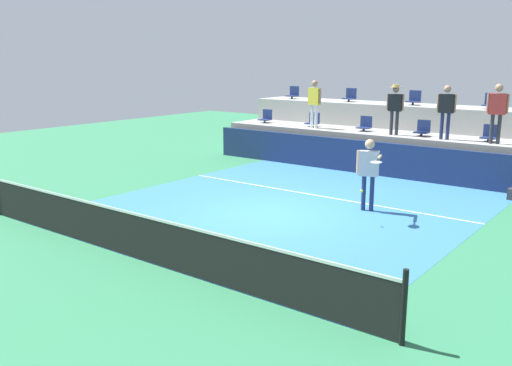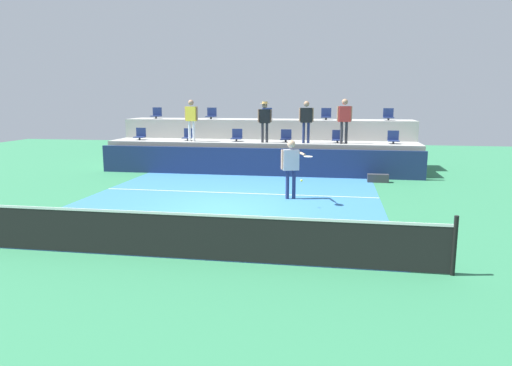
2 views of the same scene
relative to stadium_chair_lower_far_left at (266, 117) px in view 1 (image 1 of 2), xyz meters
The scene contains 22 objects.
ground_plane 9.13m from the stadium_chair_lower_far_left, 53.40° to the right, with size 40.00×40.00×0.00m, color #2D754C.
court_inner_paint 8.36m from the stadium_chair_lower_far_left, 49.25° to the right, with size 9.00×10.00×0.01m, color teal.
court_service_line 7.37m from the stadium_chair_lower_far_left, 41.98° to the right, with size 9.00×0.06×0.00m, color white.
tennis_net 12.49m from the stadium_chair_lower_far_left, 64.44° to the right, with size 10.48×0.08×1.07m.
sponsor_backboard 5.59m from the stadium_chair_lower_far_left, 12.94° to the right, with size 13.00×0.16×1.10m, color navy.
seating_tier_lower 5.44m from the stadium_chair_lower_far_left, ahead, with size 13.00×1.80×1.25m, color #9E9E99.
seating_tier_upper 5.70m from the stadium_chair_lower_far_left, 19.16° to the left, with size 13.00×1.80×2.10m, color #9E9E99.
stadium_chair_lower_far_left is the anchor object (origin of this frame).
stadium_chair_lower_left 2.20m from the stadium_chair_lower_far_left, ahead, with size 0.44×0.40×0.52m.
stadium_chair_lower_mid_left 4.34m from the stadium_chair_lower_far_left, ahead, with size 0.44×0.40×0.52m.
stadium_chair_lower_mid_right 6.43m from the stadium_chair_lower_far_left, ahead, with size 0.44×0.40×0.52m.
stadium_chair_lower_right 8.54m from the stadium_chair_lower_far_left, ahead, with size 0.44×0.40×0.52m.
stadium_chair_upper_far_left 1.99m from the stadium_chair_lower_far_left, 87.48° to the left, with size 0.44×0.40×0.52m.
stadium_chair_upper_left 3.40m from the stadium_chair_lower_far_left, 33.17° to the left, with size 0.44×0.40×0.52m.
stadium_chair_upper_center 5.71m from the stadium_chair_lower_far_left, 18.59° to the left, with size 0.44×0.40×0.52m.
stadium_chair_upper_right 8.26m from the stadium_chair_lower_far_left, 12.65° to the left, with size 0.44×0.40×0.52m.
tennis_player 9.00m from the stadium_chair_lower_far_left, 37.04° to the right, with size 1.05×1.16×1.81m.
spectator_leaning_on_rail 2.64m from the stadium_chair_lower_far_left, ahead, with size 0.61×0.26×1.73m.
spectator_with_hat 5.66m from the stadium_chair_lower_far_left, ahead, with size 0.57×0.45×1.67m.
spectator_in_grey 7.33m from the stadium_chair_lower_far_left, ahead, with size 0.59×0.25×1.69m.
spectator_in_white 8.84m from the stadium_chair_lower_far_left, ahead, with size 0.61×0.29×1.77m.
tennis_ball 10.06m from the stadium_chair_lower_far_left, 40.94° to the right, with size 0.07×0.07×0.07m.
Camera 1 is at (7.75, -10.52, 3.72)m, focal length 38.82 mm.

